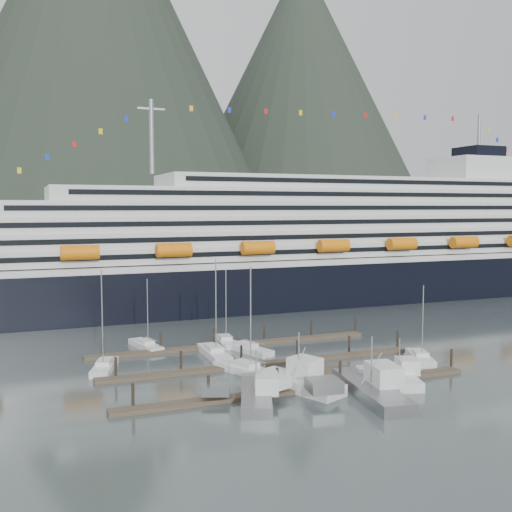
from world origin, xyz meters
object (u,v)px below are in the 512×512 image
(trawler_c, at_px, (370,388))
(trawler_d, at_px, (398,375))
(sailboat_b, at_px, (214,353))
(trawler_a, at_px, (255,394))
(sailboat_f, at_px, (225,342))
(cruise_ship, at_px, (315,252))
(sailboat_d, at_px, (247,349))
(sailboat_h, at_px, (420,358))
(trawler_b, at_px, (298,382))
(sailboat_c, at_px, (245,370))
(sailboat_a, at_px, (105,367))
(sailboat_e, at_px, (146,346))

(trawler_c, distance_m, trawler_d, 8.13)
(sailboat_b, relative_size, trawler_c, 0.96)
(sailboat_b, distance_m, trawler_a, 22.47)
(sailboat_f, height_order, trawler_a, sailboat_f)
(cruise_ship, distance_m, sailboat_b, 60.71)
(cruise_ship, xyz_separation_m, trawler_a, (-42.10, -66.52, -11.15))
(sailboat_d, distance_m, sailboat_f, 6.29)
(sailboat_b, height_order, trawler_c, sailboat_b)
(sailboat_h, bearing_deg, trawler_a, 127.91)
(trawler_a, xyz_separation_m, trawler_b, (6.84, 2.46, 0.11))
(sailboat_c, bearing_deg, sailboat_b, -17.93)
(cruise_ship, bearing_deg, trawler_a, -122.33)
(trawler_d, bearing_deg, sailboat_c, 75.58)
(sailboat_b, relative_size, trawler_d, 1.41)
(sailboat_f, distance_m, trawler_b, 26.99)
(trawler_c, xyz_separation_m, trawler_d, (7.01, 4.13, -0.17))
(sailboat_a, height_order, sailboat_d, sailboat_a)
(sailboat_h, relative_size, trawler_b, 0.93)
(trawler_d, bearing_deg, trawler_b, 100.38)
(sailboat_c, relative_size, sailboat_d, 1.14)
(sailboat_d, xyz_separation_m, trawler_b, (-0.97, -20.88, 0.58))
(cruise_ship, height_order, sailboat_d, cruise_ship)
(trawler_b, bearing_deg, cruise_ship, -52.21)
(cruise_ship, height_order, trawler_b, cruise_ship)
(sailboat_b, xyz_separation_m, sailboat_f, (4.17, 7.07, -0.03))
(sailboat_f, relative_size, sailboat_h, 1.09)
(sailboat_f, bearing_deg, trawler_d, -146.48)
(cruise_ship, height_order, sailboat_b, cruise_ship)
(sailboat_a, bearing_deg, trawler_d, -101.03)
(cruise_ship, height_order, sailboat_f, cruise_ship)
(trawler_a, bearing_deg, trawler_b, -49.41)
(sailboat_b, height_order, trawler_b, sailboat_b)
(sailboat_e, bearing_deg, sailboat_f, -111.82)
(cruise_ship, relative_size, sailboat_a, 14.17)
(sailboat_h, xyz_separation_m, trawler_c, (-16.33, -11.78, 0.60))
(cruise_ship, distance_m, trawler_b, 73.94)
(cruise_ship, xyz_separation_m, sailboat_d, (-34.29, -43.17, -11.63))
(sailboat_b, bearing_deg, trawler_c, -154.27)
(trawler_a, height_order, trawler_c, trawler_c)
(trawler_a, relative_size, trawler_c, 0.79)
(sailboat_d, bearing_deg, sailboat_e, 40.58)
(sailboat_c, bearing_deg, sailboat_e, 2.58)
(sailboat_c, relative_size, sailboat_e, 1.30)
(sailboat_f, height_order, trawler_b, sailboat_f)
(sailboat_e, relative_size, trawler_c, 0.72)
(sailboat_h, relative_size, trawler_a, 0.92)
(sailboat_d, xyz_separation_m, sailboat_f, (-1.57, 6.10, 0.01))
(sailboat_e, bearing_deg, sailboat_d, -132.00)
(cruise_ship, relative_size, trawler_d, 18.72)
(sailboat_a, relative_size, trawler_d, 1.32)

